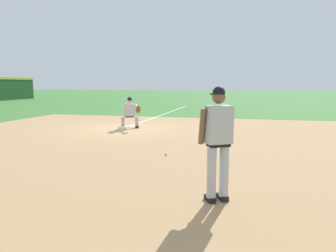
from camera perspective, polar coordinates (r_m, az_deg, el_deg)
ground_plane at (r=13.96m, az=-7.69°, el=-0.50°), size 160.00×160.00×0.00m
infield_dirt_patch at (r=9.61m, az=-3.19°, el=-4.00°), size 18.00×18.00×0.01m
foul_line_stripe at (r=20.80m, az=-0.41°, el=2.18°), size 14.45×0.10×0.00m
first_base_bag at (r=13.95m, az=-7.69°, el=-0.31°), size 0.38×0.38×0.09m
baseball at (r=8.77m, az=-0.35°, el=-4.88°), size 0.07×0.07×0.07m
pitcher at (r=5.29m, az=8.75°, el=-1.87°), size 0.84×0.58×1.86m
first_baseman at (r=14.03m, az=-6.56°, el=2.57°), size 0.82×1.02×1.34m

